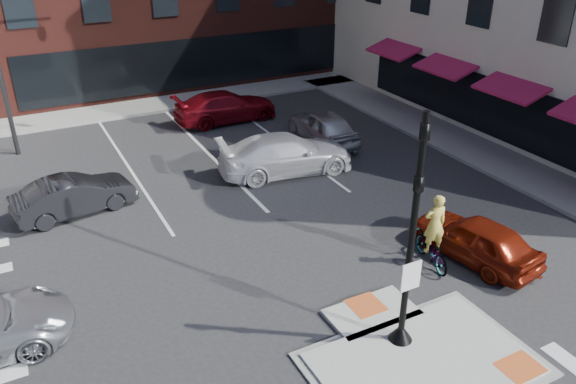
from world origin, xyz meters
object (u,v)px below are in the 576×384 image
white_pickup (286,154)px  cyclist (432,241)px  red_sedan (476,239)px  bg_car_red (226,106)px  bg_car_silver (323,126)px  bg_car_dark (74,195)px

white_pickup → cyclist: 8.04m
red_sedan → bg_car_red: bearing=-91.9°
red_sedan → white_pickup: bearing=-84.6°
bg_car_red → cyclist: size_ratio=2.22×
red_sedan → cyclist: size_ratio=1.74×
bg_car_silver → cyclist: cyclist is taller
bg_car_dark → bg_car_red: bearing=-61.2°
white_pickup → bg_car_silver: size_ratio=1.23×
cyclist → white_pickup: bearing=-71.6°
red_sedan → bg_car_silver: (0.84, 10.58, 0.07)m
bg_car_red → white_pickup: bearing=177.7°
bg_car_red → cyclist: (0.64, -14.97, 0.03)m
bg_car_silver → bg_car_red: bg_car_silver is taller
bg_car_silver → cyclist: (-2.24, -10.20, 0.03)m
bg_car_dark → bg_car_silver: size_ratio=0.93×
bg_car_dark → cyclist: 12.36m
bg_car_silver → cyclist: bearing=80.1°
white_pickup → bg_car_dark: size_ratio=1.33×
red_sedan → bg_car_red: size_ratio=0.78×
bg_car_dark → bg_car_silver: bearing=-90.1°
red_sedan → cyclist: bearing=-24.6°
white_pickup → bg_car_silver: bearing=-46.2°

